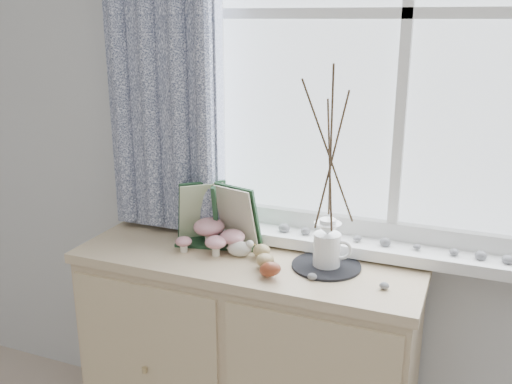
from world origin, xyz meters
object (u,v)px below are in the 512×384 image
(botanical_book, at_px, (214,216))
(sideboard, at_px, (248,363))
(twig_pitcher, at_px, (331,152))
(toadstool_cluster, at_px, (214,234))

(botanical_book, bearing_deg, sideboard, -23.38)
(sideboard, bearing_deg, twig_pitcher, 3.17)
(sideboard, height_order, twig_pitcher, twig_pitcher)
(botanical_book, relative_size, twig_pitcher, 0.51)
(sideboard, distance_m, botanical_book, 0.56)
(botanical_book, height_order, twig_pitcher, twig_pitcher)
(botanical_book, height_order, toadstool_cluster, botanical_book)
(toadstool_cluster, bearing_deg, twig_pitcher, 0.64)
(toadstool_cluster, height_order, twig_pitcher, twig_pitcher)
(sideboard, bearing_deg, botanical_book, 169.28)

